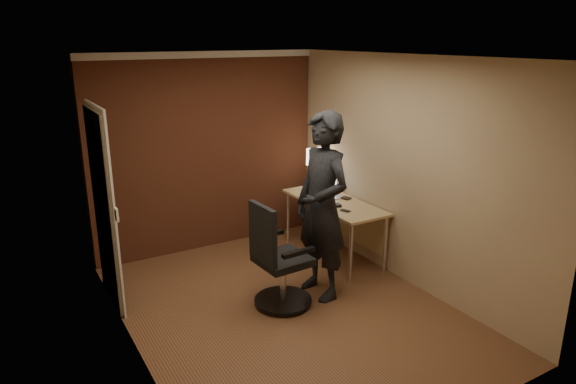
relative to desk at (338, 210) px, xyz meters
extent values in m
plane|color=brown|center=(-1.25, -0.84, -0.60)|extent=(4.00, 4.00, 0.00)
plane|color=white|center=(-1.25, -0.84, 1.90)|extent=(4.00, 4.00, 0.00)
plane|color=tan|center=(-1.25, 1.16, 0.65)|extent=(3.00, 0.00, 3.00)
plane|color=tan|center=(-1.25, -2.84, 0.65)|extent=(3.00, 0.00, 3.00)
plane|color=tan|center=(-2.75, -0.84, 0.65)|extent=(0.00, 4.00, 4.00)
plane|color=tan|center=(0.25, -0.84, 0.65)|extent=(0.00, 4.00, 4.00)
cube|color=brown|center=(-1.25, 1.13, 0.65)|extent=(2.98, 0.06, 2.50)
cube|color=silver|center=(-1.25, 1.12, 1.86)|extent=(3.00, 0.08, 0.08)
cube|color=silver|center=(-1.25, -2.80, 1.86)|extent=(3.00, 0.08, 0.08)
cube|color=silver|center=(-2.71, -0.84, 1.86)|extent=(0.08, 4.00, 0.08)
cube|color=silver|center=(0.21, -0.84, 1.86)|extent=(0.08, 4.00, 0.08)
cube|color=silver|center=(-2.73, 0.26, 0.40)|extent=(0.05, 0.82, 2.02)
cube|color=silver|center=(-2.71, 0.26, 0.40)|extent=(0.02, 0.92, 2.12)
cylinder|color=silver|center=(-2.68, -0.07, 0.40)|extent=(0.05, 0.05, 0.05)
cube|color=silver|center=(-2.74, -0.39, 0.55)|extent=(0.02, 0.08, 0.12)
cube|color=tan|center=(-0.07, 0.00, 0.11)|extent=(0.60, 1.50, 0.03)
cube|color=tan|center=(0.21, 0.00, -0.17)|extent=(0.02, 1.38, 0.54)
cylinder|color=silver|center=(-0.32, -0.69, -0.25)|extent=(0.04, 0.04, 0.70)
cylinder|color=silver|center=(-0.32, 0.69, -0.25)|extent=(0.04, 0.04, 0.70)
cylinder|color=silver|center=(0.18, -0.69, -0.25)|extent=(0.04, 0.04, 0.70)
cylinder|color=silver|center=(0.18, 0.69, -0.25)|extent=(0.04, 0.04, 0.70)
cube|color=silver|center=(0.04, 0.54, 0.14)|extent=(0.11, 0.11, 0.01)
cylinder|color=silver|center=(0.04, 0.54, 0.29)|extent=(0.01, 0.01, 0.30)
cube|color=white|center=(0.04, 0.54, 0.55)|extent=(0.22, 0.22, 0.22)
cube|color=silver|center=(-0.05, 0.15, 0.14)|extent=(0.37, 0.30, 0.01)
cube|color=silver|center=(-0.02, 0.26, 0.25)|extent=(0.33, 0.13, 0.22)
cube|color=#B2CCF2|center=(-0.02, 0.25, 0.25)|extent=(0.30, 0.11, 0.19)
cube|color=gray|center=(-0.05, 0.14, 0.14)|extent=(0.30, 0.19, 0.00)
cube|color=black|center=(-0.16, -0.20, 0.14)|extent=(0.08, 0.11, 0.03)
cube|color=black|center=(-0.18, -0.38, 0.13)|extent=(0.09, 0.13, 0.01)
cube|color=black|center=(0.10, -0.01, 0.14)|extent=(0.12, 0.13, 0.02)
cylinder|color=black|center=(-1.23, -0.75, -0.56)|extent=(0.60, 0.60, 0.03)
cylinder|color=silver|center=(-1.23, -0.75, -0.34)|extent=(0.06, 0.06, 0.45)
cube|color=black|center=(-1.23, -0.75, -0.10)|extent=(0.52, 0.52, 0.07)
cube|color=black|center=(-1.46, -0.76, 0.23)|extent=(0.08, 0.45, 0.59)
cube|color=black|center=(-1.25, -0.47, 0.08)|extent=(0.36, 0.07, 0.04)
cube|color=black|center=(-1.22, -1.02, 0.08)|extent=(0.36, 0.07, 0.04)
imported|color=black|center=(-0.76, -0.75, 0.39)|extent=(0.51, 0.74, 1.97)
camera|label=1|loc=(-3.62, -4.88, 2.08)|focal=32.00mm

